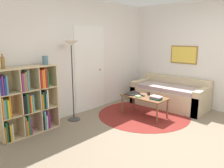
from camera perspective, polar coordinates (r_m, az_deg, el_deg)
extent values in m
plane|color=gray|center=(3.95, 16.58, -14.53)|extent=(14.00, 14.00, 0.00)
cube|color=silver|center=(5.08, -7.99, 7.03)|extent=(7.36, 0.05, 2.60)
cube|color=white|center=(5.23, -5.78, 3.88)|extent=(0.92, 0.02, 1.99)
sphere|color=tan|center=(5.44, -3.09, 3.81)|extent=(0.04, 0.04, 0.04)
cube|color=silver|center=(6.07, 16.33, 7.47)|extent=(0.05, 5.40, 2.60)
cube|color=olive|center=(5.94, 18.24, 7.26)|extent=(0.02, 0.71, 0.46)
cube|color=yellow|center=(5.93, 18.19, 7.26)|extent=(0.01, 0.65, 0.40)
cylinder|color=maroon|center=(5.12, 8.18, -7.85)|extent=(2.07, 2.07, 0.01)
cube|color=beige|center=(4.49, -15.13, -2.79)|extent=(0.02, 0.34, 1.23)
cube|color=beige|center=(4.13, -21.74, 4.11)|extent=(1.07, 0.34, 0.02)
cube|color=beige|center=(4.44, -20.50, -11.61)|extent=(1.07, 0.34, 0.02)
cube|color=beige|center=(4.38, -22.05, -3.62)|extent=(1.07, 0.02, 1.23)
cube|color=beige|center=(4.17, -23.20, -4.48)|extent=(0.02, 0.32, 1.20)
cube|color=beige|center=(4.32, -19.07, -3.62)|extent=(0.02, 0.32, 1.20)
cube|color=beige|center=(4.30, -20.90, -6.61)|extent=(1.03, 0.32, 0.02)
cube|color=beige|center=(4.20, -21.30, -1.42)|extent=(1.03, 0.32, 0.02)
cube|color=orange|center=(4.19, -26.60, -11.46)|extent=(0.02, 0.27, 0.27)
cube|color=#196B38|center=(4.18, -26.28, -10.98)|extent=(0.02, 0.26, 0.34)
cube|color=black|center=(4.19, -25.90, -11.02)|extent=(0.02, 0.26, 0.32)
cube|color=gold|center=(4.20, -25.46, -11.17)|extent=(0.03, 0.25, 0.29)
cube|color=silver|center=(4.22, -25.10, -11.01)|extent=(0.02, 0.26, 0.29)
cube|color=olive|center=(4.28, -22.10, -10.01)|extent=(0.02, 0.24, 0.35)
cube|color=orange|center=(4.32, -21.81, -10.32)|extent=(0.02, 0.26, 0.28)
cube|color=#196B38|center=(4.29, -21.27, -9.89)|extent=(0.03, 0.20, 0.35)
cube|color=#7F287A|center=(4.34, -21.08, -9.99)|extent=(0.03, 0.27, 0.30)
cube|color=black|center=(4.43, -18.00, -9.50)|extent=(0.02, 0.23, 0.27)
cube|color=teal|center=(4.42, -17.57, -8.88)|extent=(0.03, 0.20, 0.36)
cube|color=silver|center=(4.47, -17.33, -9.22)|extent=(0.02, 0.25, 0.27)
cube|color=#7F287A|center=(4.46, -17.01, -8.70)|extent=(0.02, 0.23, 0.35)
cube|color=#7F287A|center=(4.50, -16.77, -9.06)|extent=(0.02, 0.26, 0.27)
cube|color=orange|center=(4.03, -27.13, -5.56)|extent=(0.02, 0.25, 0.36)
cube|color=teal|center=(4.03, -26.68, -5.77)|extent=(0.03, 0.23, 0.33)
cube|color=#196B38|center=(4.04, -26.28, -5.61)|extent=(0.02, 0.22, 0.34)
cube|color=gold|center=(4.06, -25.95, -5.67)|extent=(0.03, 0.25, 0.31)
cube|color=orange|center=(4.07, -25.57, -5.31)|extent=(0.02, 0.25, 0.35)
cube|color=black|center=(4.14, -22.41, -5.05)|extent=(0.02, 0.19, 0.31)
cube|color=black|center=(4.15, -22.14, -4.82)|extent=(0.03, 0.21, 0.33)
cube|color=#196B38|center=(4.17, -21.73, -4.59)|extent=(0.03, 0.23, 0.35)
cube|color=#B21E23|center=(4.19, -21.28, -4.61)|extent=(0.03, 0.23, 0.33)
cube|color=gold|center=(4.22, -20.99, -4.67)|extent=(0.02, 0.26, 0.30)
cube|color=teal|center=(4.22, -20.48, -4.56)|extent=(0.03, 0.22, 0.32)
cube|color=orange|center=(4.32, -18.47, -4.24)|extent=(0.02, 0.27, 0.28)
cube|color=#196B38|center=(4.31, -18.01, -4.01)|extent=(0.02, 0.22, 0.32)
cube|color=black|center=(4.33, -17.81, -3.64)|extent=(0.02, 0.25, 0.36)
cube|color=teal|center=(4.34, -17.38, -4.12)|extent=(0.02, 0.22, 0.28)
cube|color=silver|center=(4.35, -17.16, -3.59)|extent=(0.02, 0.24, 0.35)
cube|color=#7F287A|center=(3.92, -27.08, -0.30)|extent=(0.02, 0.19, 0.32)
cube|color=navy|center=(3.96, -26.72, -0.43)|extent=(0.03, 0.24, 0.28)
cube|color=teal|center=(3.96, -26.26, -0.14)|extent=(0.03, 0.22, 0.32)
cube|color=#7F287A|center=(4.07, -22.92, 0.42)|extent=(0.03, 0.24, 0.31)
cube|color=olive|center=(4.07, -22.46, 0.51)|extent=(0.03, 0.23, 0.32)
cube|color=olive|center=(4.07, -21.97, 0.67)|extent=(0.03, 0.20, 0.33)
cube|color=teal|center=(4.09, -21.57, 0.88)|extent=(0.03, 0.21, 0.35)
cube|color=#B21E23|center=(4.19, -18.55, 1.24)|extent=(0.03, 0.19, 0.34)
cube|color=orange|center=(4.22, -18.18, 1.29)|extent=(0.03, 0.20, 0.33)
cube|color=orange|center=(4.23, -17.87, 1.46)|extent=(0.03, 0.21, 0.35)
cube|color=#B21E23|center=(4.26, -17.56, 1.61)|extent=(0.03, 0.23, 0.36)
cube|color=#196B38|center=(4.28, -17.14, 1.42)|extent=(0.02, 0.23, 0.32)
cylinder|color=#333333|center=(4.84, -9.88, -9.05)|extent=(0.27, 0.27, 0.01)
cylinder|color=#333333|center=(4.61, -10.25, 0.63)|extent=(0.02, 0.02, 1.58)
cone|color=white|center=(4.52, -10.63, 10.46)|extent=(0.31, 0.31, 0.10)
cube|color=#CCB793|center=(5.78, 14.61, -3.50)|extent=(0.87, 1.84, 0.45)
cube|color=#CCB793|center=(6.05, 16.26, -1.53)|extent=(0.16, 1.84, 0.73)
cube|color=#CCB793|center=(5.44, 22.49, -4.24)|extent=(0.87, 0.16, 0.59)
cube|color=#CCB793|center=(6.18, 7.77, -1.54)|extent=(0.87, 0.16, 0.59)
cube|color=#B39E9D|center=(5.48, 17.87, -1.57)|extent=(0.67, 0.74, 0.10)
cube|color=#B39E9D|center=(5.83, 11.09, -0.43)|extent=(0.67, 0.74, 0.10)
cube|color=brown|center=(4.91, 8.44, -3.33)|extent=(0.50, 1.01, 0.02)
cylinder|color=brown|center=(4.57, 11.71, -7.61)|extent=(0.04, 0.04, 0.43)
cylinder|color=brown|center=(5.08, 2.67, -5.36)|extent=(0.04, 0.04, 0.43)
cylinder|color=brown|center=(4.92, 14.25, -6.30)|extent=(0.04, 0.04, 0.43)
cylinder|color=brown|center=(5.39, 5.54, -4.36)|extent=(0.04, 0.04, 0.43)
cube|color=black|center=(5.07, 5.30, -2.51)|extent=(0.38, 0.27, 0.02)
cylinder|color=#9ED193|center=(4.80, 6.81, -3.26)|extent=(0.12, 0.12, 0.04)
cube|color=navy|center=(4.72, 11.34, -3.85)|extent=(0.15, 0.23, 0.01)
cube|color=#196B38|center=(4.70, 11.42, -3.71)|extent=(0.15, 0.23, 0.02)
cube|color=#7F287A|center=(4.71, 11.40, -3.48)|extent=(0.15, 0.23, 0.02)
cube|color=silver|center=(4.71, 11.50, -3.25)|extent=(0.15, 0.23, 0.02)
cylinder|color=#28282D|center=(5.03, 9.58, -2.45)|extent=(0.07, 0.07, 0.07)
cube|color=black|center=(4.95, 7.76, -2.93)|extent=(0.09, 0.18, 0.02)
cylinder|color=olive|center=(3.97, -26.62, 4.97)|extent=(0.06, 0.06, 0.20)
cylinder|color=olive|center=(3.96, -26.78, 6.72)|extent=(0.02, 0.02, 0.05)
cylinder|color=slate|center=(4.30, -17.07, 5.97)|extent=(0.11, 0.11, 0.17)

